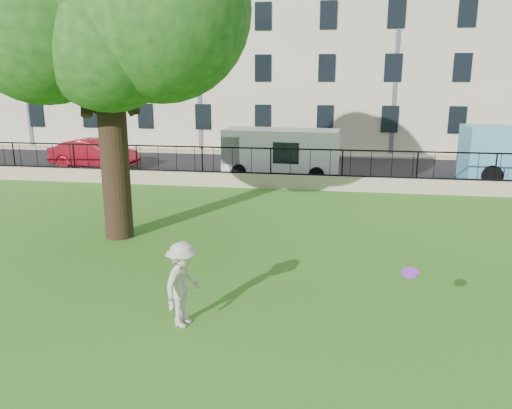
% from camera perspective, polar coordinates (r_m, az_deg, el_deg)
% --- Properties ---
extents(ground, '(120.00, 120.00, 0.00)m').
position_cam_1_polar(ground, '(10.27, -7.56, -12.23)').
color(ground, '#36771C').
rests_on(ground, ground).
extents(retaining_wall, '(50.00, 0.40, 0.60)m').
position_cam_1_polar(retaining_wall, '(21.39, 1.68, 2.70)').
color(retaining_wall, tan).
rests_on(retaining_wall, ground).
extents(iron_railing, '(50.00, 0.05, 1.13)m').
position_cam_1_polar(iron_railing, '(21.24, 1.69, 4.96)').
color(iron_railing, black).
rests_on(iron_railing, retaining_wall).
extents(street, '(60.00, 9.00, 0.01)m').
position_cam_1_polar(street, '(26.03, 3.06, 4.09)').
color(street, black).
rests_on(street, ground).
extents(sidewalk, '(60.00, 1.40, 0.12)m').
position_cam_1_polar(sidewalk, '(31.13, 4.13, 5.83)').
color(sidewalk, tan).
rests_on(sidewalk, ground).
extents(building_row, '(56.40, 10.40, 13.80)m').
position_cam_1_polar(building_row, '(36.53, 5.20, 17.82)').
color(building_row, beige).
rests_on(building_row, ground).
extents(man, '(0.81, 1.16, 1.65)m').
position_cam_1_polar(man, '(9.53, -8.35, -9.00)').
color(man, beige).
rests_on(man, ground).
extents(frisbee, '(0.35, 0.34, 0.12)m').
position_cam_1_polar(frisbee, '(8.36, 17.20, -7.45)').
color(frisbee, '#9C2AEF').
extents(red_sedan, '(4.68, 1.98, 1.50)m').
position_cam_1_polar(red_sedan, '(27.52, -18.03, 5.53)').
color(red_sedan, '#A61424').
rests_on(red_sedan, street).
extents(white_van, '(5.47, 2.41, 2.25)m').
position_cam_1_polar(white_van, '(23.87, 2.89, 5.89)').
color(white_van, white).
rests_on(white_van, street).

